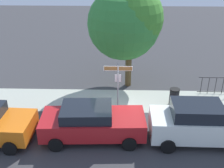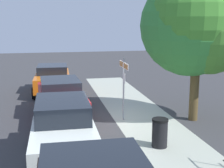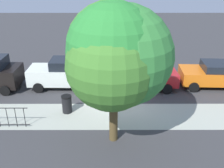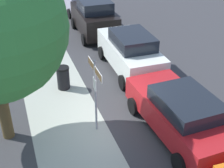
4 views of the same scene
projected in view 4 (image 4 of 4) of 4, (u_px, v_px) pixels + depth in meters
ground_plane at (107, 125)px, 11.31m from camera, size 60.00×60.00×0.00m
sidewalk_strip at (59, 102)px, 12.56m from camera, size 24.00×2.60×0.00m
street_sign at (95, 82)px, 10.15m from camera, size 1.47×0.07×2.67m
car_red at (181, 113)px, 10.48m from camera, size 4.72×2.27×1.61m
car_white at (130, 52)px, 14.37m from camera, size 4.52×2.02×1.88m
car_black at (94, 17)px, 18.16m from camera, size 4.08×2.18×2.10m
iron_fence at (20, 48)px, 15.66m from camera, size 3.78×0.04×1.07m
trash_bin at (63, 78)px, 13.23m from camera, size 0.55×0.55×0.98m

